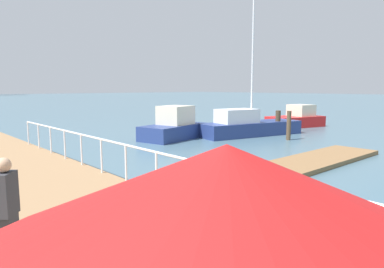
{
  "coord_description": "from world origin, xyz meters",
  "views": [
    {
      "loc": [
        -8.02,
        2.02,
        3.02
      ],
      "look_at": [
        -1.25,
        9.65,
        1.65
      ],
      "focal_mm": 32.51,
      "sensor_mm": 36.0,
      "label": 1
    }
  ],
  "objects_px": {
    "moored_boat_5": "(174,127)",
    "patio_umbrella": "(226,205)",
    "moored_boat_1": "(248,125)",
    "pedestrian_0": "(7,212)",
    "moored_boat_4": "(297,119)"
  },
  "relations": [
    {
      "from": "moored_boat_5",
      "to": "pedestrian_0",
      "type": "distance_m",
      "value": 15.6
    },
    {
      "from": "moored_boat_4",
      "to": "pedestrian_0",
      "type": "bearing_deg",
      "value": -157.72
    },
    {
      "from": "moored_boat_1",
      "to": "moored_boat_5",
      "type": "relative_size",
      "value": 1.91
    },
    {
      "from": "moored_boat_4",
      "to": "moored_boat_1",
      "type": "bearing_deg",
      "value": -173.77
    },
    {
      "from": "moored_boat_1",
      "to": "patio_umbrella",
      "type": "height_order",
      "value": "moored_boat_1"
    },
    {
      "from": "pedestrian_0",
      "to": "moored_boat_5",
      "type": "bearing_deg",
      "value": 42.5
    },
    {
      "from": "moored_boat_4",
      "to": "moored_boat_5",
      "type": "distance_m",
      "value": 11.14
    },
    {
      "from": "moored_boat_5",
      "to": "patio_umbrella",
      "type": "xyz_separation_m",
      "value": [
        -11.77,
        -15.05,
        1.87
      ]
    },
    {
      "from": "moored_boat_4",
      "to": "pedestrian_0",
      "type": "distance_m",
      "value": 24.39
    },
    {
      "from": "moored_boat_4",
      "to": "patio_umbrella",
      "type": "relative_size",
      "value": 1.94
    },
    {
      "from": "moored_boat_1",
      "to": "pedestrian_0",
      "type": "xyz_separation_m",
      "value": [
        -15.82,
        -8.51,
        0.6
      ]
    },
    {
      "from": "moored_boat_1",
      "to": "moored_boat_5",
      "type": "distance_m",
      "value": 4.78
    },
    {
      "from": "moored_boat_4",
      "to": "pedestrian_0",
      "type": "xyz_separation_m",
      "value": [
        -22.56,
        -9.24,
        0.65
      ]
    },
    {
      "from": "moored_boat_1",
      "to": "moored_boat_4",
      "type": "relative_size",
      "value": 1.86
    },
    {
      "from": "moored_boat_5",
      "to": "patio_umbrella",
      "type": "distance_m",
      "value": 19.2
    }
  ]
}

